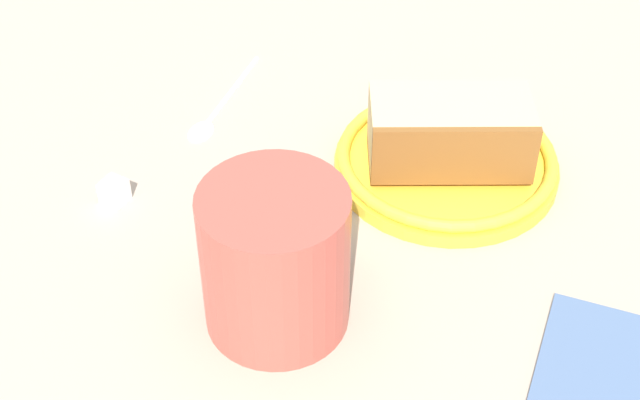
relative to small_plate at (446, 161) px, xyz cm
name	(u,v)px	position (x,y,z in cm)	size (l,w,h in cm)	color
ground_plane	(336,216)	(8.85, 2.14, -2.68)	(155.94, 155.94, 3.37)	tan
small_plate	(446,161)	(0.00, 0.00, 0.00)	(17.23, 17.23, 2.01)	yellow
cake_slice	(450,134)	(0.04, 0.27, 2.82)	(12.71, 7.98, 5.48)	brown
tea_mug	(277,258)	(14.30, 12.94, 4.25)	(10.06, 10.60, 10.29)	#BF4C3F
teaspoon	(212,113)	(17.49, -9.59, -0.65)	(7.25, 12.08, 0.80)	silver
folded_napkin	(615,382)	(-5.51, 21.50, -0.70)	(9.59, 12.26, 0.60)	slate
sugar_cube	(114,191)	(25.23, -0.05, -0.12)	(1.75, 1.75, 1.75)	white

